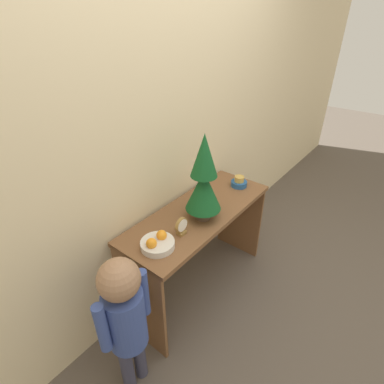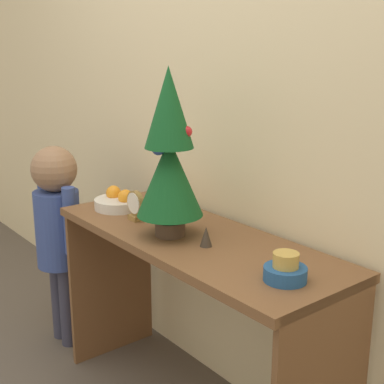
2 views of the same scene
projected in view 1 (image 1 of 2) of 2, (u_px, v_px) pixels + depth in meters
ground_plane at (221, 299)px, 2.23m from camera, size 12.00×12.00×0.00m
back_wall at (167, 123)px, 1.84m from camera, size 7.00×0.05×2.50m
console_table at (199, 230)px, 2.06m from camera, size 1.16×0.43×0.71m
mini_tree at (204, 179)px, 1.77m from camera, size 0.22×0.22×0.56m
fruit_bowl at (157, 243)px, 1.66m from camera, size 0.19×0.19×0.08m
singing_bowl at (239, 182)px, 2.25m from camera, size 0.12×0.12×0.08m
desk_clock at (181, 226)px, 1.74m from camera, size 0.09×0.04×0.11m
figurine at (213, 201)px, 2.02m from camera, size 0.04×0.04×0.07m
child_figure at (125, 314)px, 1.44m from camera, size 0.31×0.20×0.92m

